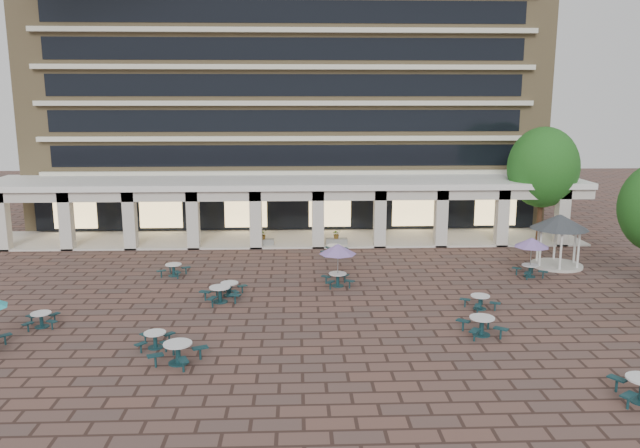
# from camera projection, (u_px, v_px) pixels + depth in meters

# --- Properties ---
(ground) EXTENTS (120.00, 120.00, 0.00)m
(ground) POSITION_uv_depth(u_px,v_px,m) (284.00, 307.00, 30.56)
(ground) COLOR brown
(ground) RESTS_ON ground
(apartment_building) EXTENTS (40.00, 15.50, 25.20)m
(apartment_building) POSITION_uv_depth(u_px,v_px,m) (288.00, 68.00, 53.01)
(apartment_building) COLOR #947D54
(apartment_building) RESTS_ON ground
(retail_arcade) EXTENTS (42.00, 6.60, 4.40)m
(retail_arcade) POSITION_uv_depth(u_px,v_px,m) (287.00, 199.00, 44.46)
(retail_arcade) COLOR white
(retail_arcade) RESTS_ON ground
(picnic_table_0) EXTENTS (1.73, 1.73, 0.67)m
(picnic_table_0) POSITION_uv_depth(u_px,v_px,m) (41.00, 319.00, 27.82)
(picnic_table_0) COLOR #13323A
(picnic_table_0) RESTS_ON ground
(picnic_table_1) EXTENTS (2.27, 2.27, 0.84)m
(picnic_table_1) POSITION_uv_depth(u_px,v_px,m) (178.00, 351.00, 23.98)
(picnic_table_1) COLOR #13323A
(picnic_table_1) RESTS_ON ground
(picnic_table_2) EXTENTS (2.01, 2.01, 0.81)m
(picnic_table_2) POSITION_uv_depth(u_px,v_px,m) (482.00, 324.00, 26.86)
(picnic_table_2) COLOR #13323A
(picnic_table_2) RESTS_ON ground
(picnic_table_5) EXTENTS (1.57, 1.57, 0.67)m
(picnic_table_5) POSITION_uv_depth(u_px,v_px,m) (155.00, 339.00, 25.50)
(picnic_table_5) COLOR #13323A
(picnic_table_5) RESTS_ON ground
(picnic_table_6) EXTENTS (2.03, 2.03, 2.34)m
(picnic_table_6) POSITION_uv_depth(u_px,v_px,m) (338.00, 251.00, 33.59)
(picnic_table_6) COLOR #13323A
(picnic_table_6) RESTS_ON ground
(picnic_table_8) EXTENTS (2.21, 2.21, 0.80)m
(picnic_table_8) POSITION_uv_depth(u_px,v_px,m) (220.00, 293.00, 31.20)
(picnic_table_8) COLOR #13323A
(picnic_table_8) RESTS_ON ground
(picnic_table_9) EXTENTS (1.81, 1.81, 0.69)m
(picnic_table_9) POSITION_uv_depth(u_px,v_px,m) (230.00, 288.00, 32.31)
(picnic_table_9) COLOR #13323A
(picnic_table_9) RESTS_ON ground
(picnic_table_10) EXTENTS (1.86, 1.86, 0.69)m
(picnic_table_10) POSITION_uv_depth(u_px,v_px,m) (480.00, 301.00, 30.20)
(picnic_table_10) COLOR #13323A
(picnic_table_10) RESTS_ON ground
(picnic_table_11) EXTENTS (1.97, 1.97, 2.28)m
(picnic_table_11) POSITION_uv_depth(u_px,v_px,m) (532.00, 244.00, 35.37)
(picnic_table_11) COLOR #13323A
(picnic_table_11) RESTS_ON ground
(picnic_table_12) EXTENTS (1.86, 1.86, 0.70)m
(picnic_table_12) POSITION_uv_depth(u_px,v_px,m) (174.00, 269.00, 35.85)
(picnic_table_12) COLOR #13323A
(picnic_table_12) RESTS_ON ground
(picnic_table_13) EXTENTS (1.87, 1.87, 0.72)m
(picnic_table_13) POSITION_uv_depth(u_px,v_px,m) (334.00, 250.00, 40.39)
(picnic_table_13) COLOR #13323A
(picnic_table_13) RESTS_ON ground
(gazebo) EXTENTS (3.43, 3.43, 3.20)m
(gazebo) POSITION_uv_depth(u_px,v_px,m) (559.00, 228.00, 37.49)
(gazebo) COLOR beige
(gazebo) RESTS_ON ground
(tree_east_c) EXTENTS (4.89, 4.89, 8.15)m
(tree_east_c) POSITION_uv_depth(u_px,v_px,m) (543.00, 167.00, 43.39)
(tree_east_c) COLOR #402719
(tree_east_c) RESTS_ON ground
(planter_left) EXTENTS (1.50, 0.60, 1.17)m
(planter_left) POSITION_uv_depth(u_px,v_px,m) (263.00, 240.00, 43.05)
(planter_left) COLOR gray
(planter_left) RESTS_ON ground
(planter_right) EXTENTS (1.50, 0.60, 1.17)m
(planter_right) POSITION_uv_depth(u_px,v_px,m) (337.00, 239.00, 43.24)
(planter_right) COLOR gray
(planter_right) RESTS_ON ground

